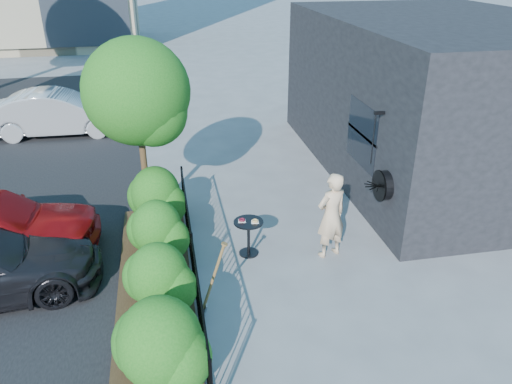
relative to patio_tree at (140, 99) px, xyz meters
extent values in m
plane|color=gray|center=(2.24, -2.76, -2.76)|extent=(120.00, 120.00, 0.00)
cube|color=black|center=(7.74, 1.74, -0.76)|extent=(6.00, 9.00, 4.00)
cube|color=black|center=(4.75, -0.36, -0.96)|extent=(0.04, 1.60, 1.40)
cube|color=black|center=(4.75, -0.36, -0.96)|extent=(0.05, 1.70, 0.06)
cylinder|color=black|center=(4.66, -1.86, -1.51)|extent=(0.18, 0.60, 0.60)
cylinder|color=black|center=(4.56, -1.86, -1.51)|extent=(0.03, 0.64, 0.64)
cube|color=black|center=(4.64, -1.36, -0.16)|extent=(0.25, 0.06, 0.06)
cylinder|color=black|center=(4.56, -1.36, -0.71)|extent=(0.02, 0.02, 1.05)
cylinder|color=black|center=(0.74, -2.76, -2.21)|extent=(0.05, 0.05, 1.10)
cylinder|color=black|center=(0.74, 0.24, -2.21)|extent=(0.05, 0.05, 1.10)
cube|color=black|center=(0.74, -2.76, -1.70)|extent=(0.03, 6.00, 0.03)
cube|color=black|center=(0.74, -2.76, -2.66)|extent=(0.03, 6.00, 0.03)
cylinder|color=black|center=(0.74, -5.46, -2.21)|extent=(0.02, 0.02, 1.04)
cylinder|color=black|center=(0.74, -5.26, -2.21)|extent=(0.02, 0.02, 1.04)
cylinder|color=black|center=(0.74, -5.06, -2.21)|extent=(0.02, 0.02, 1.04)
cylinder|color=black|center=(0.74, -4.86, -2.21)|extent=(0.02, 0.02, 1.04)
cylinder|color=black|center=(0.74, -4.66, -2.21)|extent=(0.02, 0.02, 1.04)
cylinder|color=black|center=(0.74, -4.46, -2.21)|extent=(0.02, 0.02, 1.04)
cylinder|color=black|center=(0.74, -4.26, -2.21)|extent=(0.02, 0.02, 1.04)
cylinder|color=black|center=(0.74, -4.06, -2.21)|extent=(0.02, 0.02, 1.04)
cylinder|color=black|center=(0.74, -3.86, -2.21)|extent=(0.02, 0.02, 1.04)
cylinder|color=black|center=(0.74, -3.66, -2.21)|extent=(0.02, 0.02, 1.04)
cylinder|color=black|center=(0.74, -3.46, -2.21)|extent=(0.02, 0.02, 1.04)
cylinder|color=black|center=(0.74, -3.26, -2.21)|extent=(0.02, 0.02, 1.04)
cylinder|color=black|center=(0.74, -3.06, -2.21)|extent=(0.02, 0.02, 1.04)
cylinder|color=black|center=(0.74, -2.86, -2.21)|extent=(0.02, 0.02, 1.04)
cylinder|color=black|center=(0.74, -2.66, -2.21)|extent=(0.02, 0.02, 1.04)
cylinder|color=black|center=(0.74, -2.46, -2.21)|extent=(0.02, 0.02, 1.04)
cylinder|color=black|center=(0.74, -2.26, -2.21)|extent=(0.02, 0.02, 1.04)
cylinder|color=black|center=(0.74, -2.06, -2.21)|extent=(0.02, 0.02, 1.04)
cylinder|color=black|center=(0.74, -1.86, -2.21)|extent=(0.02, 0.02, 1.04)
cylinder|color=black|center=(0.74, -1.66, -2.21)|extent=(0.02, 0.02, 1.04)
cylinder|color=black|center=(0.74, -1.46, -2.21)|extent=(0.02, 0.02, 1.04)
cylinder|color=black|center=(0.74, -1.26, -2.21)|extent=(0.02, 0.02, 1.04)
cylinder|color=black|center=(0.74, -1.06, -2.21)|extent=(0.02, 0.02, 1.04)
cylinder|color=black|center=(0.74, -0.86, -2.21)|extent=(0.02, 0.02, 1.04)
cylinder|color=black|center=(0.74, -0.66, -2.21)|extent=(0.02, 0.02, 1.04)
cylinder|color=black|center=(0.74, -0.46, -2.21)|extent=(0.02, 0.02, 1.04)
cylinder|color=black|center=(0.74, -0.26, -2.21)|extent=(0.02, 0.02, 1.04)
cylinder|color=black|center=(0.74, -0.06, -2.21)|extent=(0.02, 0.02, 1.04)
cylinder|color=black|center=(0.74, 0.14, -2.21)|extent=(0.02, 0.02, 1.04)
cube|color=#382616|center=(0.04, -2.76, -2.72)|extent=(1.30, 6.00, 0.08)
ellipsoid|color=#1B6016|center=(0.14, -4.96, -2.06)|extent=(1.10, 1.10, 1.24)
ellipsoid|color=#1B6016|center=(0.14, -3.36, -2.06)|extent=(1.10, 1.10, 1.24)
ellipsoid|color=#1B6016|center=(0.14, -1.86, -2.06)|extent=(1.10, 1.10, 1.24)
ellipsoid|color=#1B6016|center=(0.14, -0.46, -2.06)|extent=(1.10, 1.10, 1.24)
cylinder|color=#3F2B19|center=(-0.06, 0.04, -1.56)|extent=(0.14, 0.14, 2.40)
sphere|color=#1B6016|center=(-0.06, 0.04, 0.08)|extent=(2.20, 2.20, 2.20)
sphere|color=#1B6016|center=(0.24, -0.16, -0.25)|extent=(1.43, 1.43, 1.43)
cylinder|color=black|center=(1.89, -1.90, -2.04)|extent=(0.59, 0.59, 0.03)
cylinder|color=black|center=(1.89, -1.90, -2.40)|extent=(0.06, 0.06, 0.70)
cylinder|color=black|center=(1.89, -1.90, -2.75)|extent=(0.39, 0.39, 0.03)
cube|color=white|center=(1.77, -1.86, -2.02)|extent=(0.17, 0.17, 0.01)
cube|color=white|center=(2.01, -1.95, -2.02)|extent=(0.17, 0.17, 0.01)
torus|color=#550E27|center=(1.77, -1.86, -2.00)|extent=(0.13, 0.13, 0.04)
torus|color=tan|center=(2.01, -1.95, -2.00)|extent=(0.13, 0.13, 0.04)
imported|color=#DAB48D|center=(3.45, -2.23, -1.88)|extent=(0.75, 0.61, 1.77)
cylinder|color=brown|center=(1.02, -3.61, -2.02)|extent=(0.43, 0.05, 1.22)
cube|color=gray|center=(0.83, -3.61, -2.66)|extent=(0.10, 0.18, 0.26)
cylinder|color=brown|center=(1.21, -3.61, -1.42)|extent=(0.11, 0.10, 0.06)
imported|color=silver|center=(-2.92, 6.42, -2.04)|extent=(4.42, 1.62, 1.45)
camera|label=1|loc=(0.43, -10.25, 2.72)|focal=35.00mm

